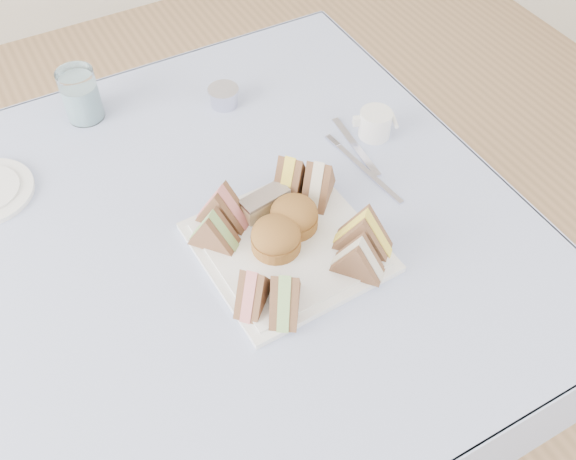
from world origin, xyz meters
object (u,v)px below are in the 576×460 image
table (234,342)px  creamer_jug (375,124)px  serving_plate (288,247)px  water_glass (80,95)px

table → creamer_jug: size_ratio=14.39×
table → creamer_jug: bearing=11.9°
serving_plate → water_glass: water_glass is taller
table → water_glass: water_glass is taller
water_glass → table: bearing=-75.2°
serving_plate → water_glass: bearing=108.6°
table → water_glass: 0.60m
table → creamer_jug: 0.55m
creamer_jug → water_glass: bearing=166.8°
serving_plate → creamer_jug: creamer_jug is taller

